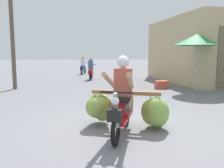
{
  "coord_description": "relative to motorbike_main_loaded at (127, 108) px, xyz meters",
  "views": [
    {
      "loc": [
        -1.32,
        -4.69,
        1.62
      ],
      "look_at": [
        -0.23,
        0.69,
        0.9
      ],
      "focal_mm": 37.27,
      "sensor_mm": 36.0,
      "label": 1
    }
  ],
  "objects": [
    {
      "name": "ground_plane",
      "position": [
        0.03,
        -0.06,
        -0.46
      ],
      "size": [
        120.0,
        120.0,
        0.0
      ],
      "primitive_type": "plane",
      "color": "slate"
    },
    {
      "name": "motorbike_main_loaded",
      "position": [
        0.0,
        0.0,
        0.0
      ],
      "size": [
        1.86,
        1.99,
        1.58
      ],
      "color": "black",
      "rests_on": "ground"
    },
    {
      "name": "motorbike_distant_ahead_left",
      "position": [
        0.12,
        13.78,
        0.11
      ],
      "size": [
        0.68,
        1.57,
        1.4
      ],
      "color": "black",
      "rests_on": "ground"
    },
    {
      "name": "motorbike_distant_ahead_right",
      "position": [
        3.22,
        12.83,
        0.11
      ],
      "size": [
        0.56,
        1.61,
        1.4
      ],
      "color": "black",
      "rests_on": "ground"
    },
    {
      "name": "motorbike_distant_far_ahead",
      "position": [
        0.3,
        9.72,
        0.11
      ],
      "size": [
        0.58,
        1.6,
        1.4
      ],
      "color": "black",
      "rests_on": "ground"
    },
    {
      "name": "shopfront_building",
      "position": [
        6.48,
        7.7,
        1.34
      ],
      "size": [
        3.89,
        6.63,
        3.61
      ],
      "color": "tan",
      "rests_on": "ground"
    },
    {
      "name": "market_umbrella_near_shop",
      "position": [
        4.11,
        4.14,
        1.73
      ],
      "size": [
        1.93,
        1.93,
        2.43
      ],
      "color": "#99999E",
      "rests_on": "ground"
    },
    {
      "name": "produce_crate",
      "position": [
        3.13,
        5.37,
        -0.28
      ],
      "size": [
        0.56,
        0.4,
        0.36
      ],
      "primitive_type": "cube",
      "color": "#CC4C38",
      "rests_on": "ground"
    },
    {
      "name": "utility_pole",
      "position": [
        -3.56,
        6.53,
        2.31
      ],
      "size": [
        0.18,
        0.18,
        5.54
      ],
      "primitive_type": "cylinder",
      "color": "brown",
      "rests_on": "ground"
    }
  ]
}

